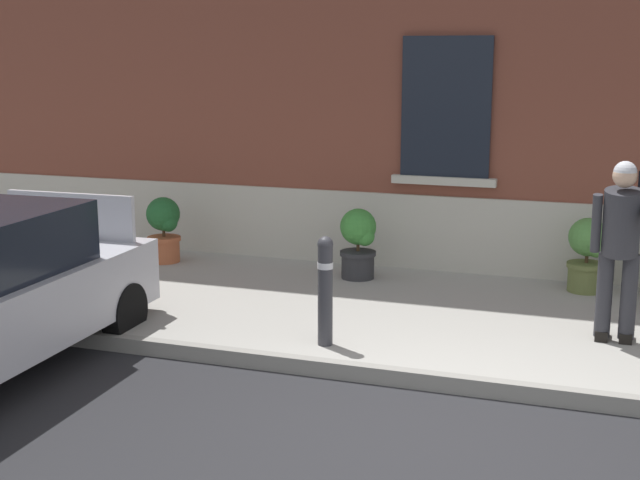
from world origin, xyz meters
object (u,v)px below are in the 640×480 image
(planter_terracotta, at_px, (164,228))
(planter_olive, at_px, (588,253))
(bollard_far_left, at_px, (325,287))
(person_on_phone, at_px, (620,240))
(planter_charcoal, at_px, (359,242))

(planter_terracotta, xyz_separation_m, planter_olive, (5.31, 0.28, 0.00))
(bollard_far_left, height_order, planter_terracotta, bollard_far_left)
(person_on_phone, xyz_separation_m, planter_charcoal, (-3.00, 1.56, -0.54))
(person_on_phone, xyz_separation_m, planter_olive, (-0.34, 1.84, -0.54))
(bollard_far_left, bearing_deg, person_on_phone, 20.33)
(planter_olive, bearing_deg, planter_terracotta, -176.94)
(person_on_phone, height_order, planter_terracotta, person_on_phone)
(bollard_far_left, bearing_deg, planter_olive, 51.41)
(bollard_far_left, relative_size, planter_terracotta, 1.22)
(person_on_phone, bearing_deg, bollard_far_left, -161.02)
(planter_terracotta, distance_m, planter_olive, 5.32)
(bollard_far_left, xyz_separation_m, planter_charcoal, (-0.43, 2.51, -0.11))
(person_on_phone, distance_m, planter_olive, 1.95)
(bollard_far_left, xyz_separation_m, person_on_phone, (2.57, 0.95, 0.44))
(person_on_phone, height_order, planter_charcoal, person_on_phone)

